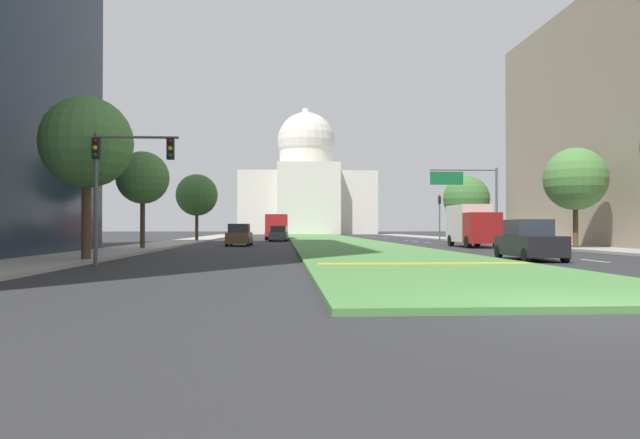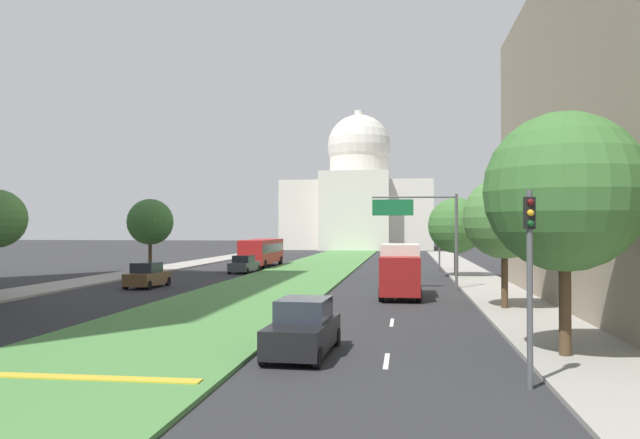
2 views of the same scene
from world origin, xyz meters
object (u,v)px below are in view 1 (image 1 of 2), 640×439
sedan_midblock (239,236)px  overhead_guide_sign (471,190)px  street_tree_right_mid (575,179)px  box_truck_delivery (472,225)px  sedan_lead_stopped (529,241)px  traffic_light_far_right (440,211)px  street_tree_left_far (197,195)px  sedan_distant (279,234)px  street_tree_right_far (466,199)px  capitol_building (306,190)px  street_tree_left_near (87,143)px  street_tree_left_mid (143,178)px  traffic_light_near_left (118,169)px  city_bus (277,225)px

sedan_midblock → overhead_guide_sign: bearing=3.0°
street_tree_right_mid → box_truck_delivery: 8.20m
sedan_lead_stopped → box_truck_delivery: bearing=80.2°
traffic_light_far_right → street_tree_left_far: bearing=-167.7°
street_tree_left_far → sedan_lead_stopped: size_ratio=1.48×
overhead_guide_sign → sedan_distant: overhead_guide_sign is taller
street_tree_right_far → street_tree_left_far: bearing=178.3°
street_tree_left_far → traffic_light_far_right: bearing=12.3°
street_tree_left_far → street_tree_right_mid: bearing=-38.3°
traffic_light_far_right → sedan_distant: (-18.17, -3.43, -2.54)m
capitol_building → street_tree_left_near: bearing=-97.2°
street_tree_left_mid → street_tree_left_far: size_ratio=0.94×
traffic_light_near_left → traffic_light_far_right: 49.23m
capitol_building → street_tree_left_mid: capitol_building is taller
street_tree_left_mid → city_bus: size_ratio=0.59×
sedan_lead_stopped → sedan_distant: (-11.59, 36.83, -0.09)m
street_tree_right_mid → sedan_distant: bearing=129.1°
traffic_light_near_left → street_tree_right_mid: (25.98, 14.85, 0.92)m
capitol_building → street_tree_right_mid: (14.29, -94.33, -5.08)m
street_tree_right_far → sedan_midblock: 25.56m
traffic_light_near_left → box_truck_delivery: bearing=44.5°
sedan_distant → street_tree_left_mid: bearing=-110.3°
street_tree_left_near → box_truck_delivery: (22.58, 18.18, -3.42)m
street_tree_left_near → traffic_light_near_left: bearing=-48.6°
traffic_light_far_right → street_tree_left_far: 27.08m
traffic_light_far_right → city_bus: traffic_light_far_right is taller
traffic_light_near_left → street_tree_right_mid: 29.94m
sedan_midblock → box_truck_delivery: (17.70, -3.95, 0.85)m
overhead_guide_sign → street_tree_left_near: bearing=-136.2°
overhead_guide_sign → street_tree_left_near: 33.44m
sedan_distant → city_bus: (-0.30, 8.66, 0.99)m
traffic_light_far_right → street_tree_right_far: size_ratio=0.77×
sedan_midblock → street_tree_right_mid: bearing=-22.3°
street_tree_right_far → sedan_distant: bearing=170.7°
capitol_building → street_tree_right_mid: bearing=-81.4°
capitol_building → street_tree_right_far: bearing=-79.5°
street_tree_left_far → street_tree_right_far: bearing=-1.7°
overhead_guide_sign → sedan_midblock: (-19.25, -1.02, -3.83)m
capitol_building → traffic_light_far_right: bearing=-79.3°
street_tree_left_near → sedan_distant: street_tree_left_near is taller
traffic_light_far_right → sedan_distant: size_ratio=1.11×
capitol_building → sedan_midblock: 85.82m
street_tree_right_far → box_truck_delivery: 16.82m
sedan_midblock → street_tree_left_far: bearing=112.1°
traffic_light_near_left → street_tree_right_mid: bearing=29.8°
sedan_midblock → sedan_distant: 15.45m
street_tree_left_near → street_tree_left_far: bearing=90.5°
street_tree_right_far → sedan_lead_stopped: (-7.63, -33.69, -3.54)m
traffic_light_far_right → street_tree_right_mid: bearing=-86.4°
capitol_building → street_tree_right_mid: capitol_building is taller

